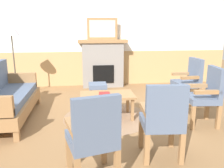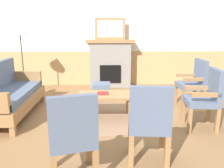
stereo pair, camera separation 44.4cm
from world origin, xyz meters
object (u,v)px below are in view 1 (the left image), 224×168
object	(u,v)px
framed_picture	(102,29)
book_on_table	(104,93)
armchair_near_fireplace	(189,79)
footstool	(98,87)
fireplace	(103,63)
floor_lamp_by_couch	(11,34)
couch	(7,98)
armchair_front_center	(93,134)
coffee_table	(107,97)
armchair_front_left	(163,118)
armchair_by_window_left	(206,93)

from	to	relation	value
framed_picture	book_on_table	distance (m)	2.55
book_on_table	armchair_near_fireplace	distance (m)	1.93
footstool	armchair_near_fireplace	bearing A→B (deg)	-17.55
fireplace	floor_lamp_by_couch	xyz separation A→B (m)	(-2.08, -0.81, 0.80)
framed_picture	couch	world-z (taller)	framed_picture
armchair_near_fireplace	armchair_front_center	bearing A→B (deg)	-132.36
couch	footstool	distance (m)	1.96
book_on_table	fireplace	bearing A→B (deg)	85.64
fireplace	footstool	world-z (taller)	fireplace
framed_picture	coffee_table	distance (m)	2.58
couch	armchair_front_center	xyz separation A→B (m)	(1.41, -1.88, 0.14)
armchair_near_fireplace	armchair_front_left	bearing A→B (deg)	-122.49
armchair_front_left	coffee_table	bearing A→B (deg)	110.02
armchair_by_window_left	armchair_front_left	world-z (taller)	same
couch	coffee_table	xyz separation A→B (m)	(1.75, -0.10, -0.01)
fireplace	armchair_by_window_left	world-z (taller)	fireplace
armchair_near_fireplace	armchair_front_center	xyz separation A→B (m)	(-2.13, -2.34, 0.00)
couch	armchair_near_fireplace	distance (m)	3.58
couch	fireplace	bearing A→B (deg)	49.48
framed_picture	armchair_by_window_left	distance (m)	3.32
book_on_table	armchair_front_left	xyz separation A→B (m)	(0.57, -1.44, 0.08)
book_on_table	footstool	distance (m)	1.17
armchair_near_fireplace	armchair_by_window_left	distance (m)	1.08
framed_picture	book_on_table	size ratio (longest dim) A/B	4.19
coffee_table	armchair_front_left	distance (m)	1.54
book_on_table	footstool	world-z (taller)	book_on_table
fireplace	armchair_by_window_left	distance (m)	3.17
framed_picture	coffee_table	size ratio (longest dim) A/B	0.83
coffee_table	armchair_near_fireplace	size ratio (longest dim) A/B	0.98
framed_picture	armchair_front_center	distance (m)	4.23
armchair_front_center	armchair_by_window_left	bearing A→B (deg)	33.45
couch	book_on_table	distance (m)	1.70
coffee_table	couch	bearing A→B (deg)	176.58
coffee_table	armchair_front_center	size ratio (longest dim) A/B	0.98
framed_picture	armchair_front_left	size ratio (longest dim) A/B	0.82
framed_picture	floor_lamp_by_couch	world-z (taller)	framed_picture
footstool	fireplace	bearing A→B (deg)	79.12
couch	floor_lamp_by_couch	distance (m)	1.75
fireplace	coffee_table	xyz separation A→B (m)	(-0.13, -2.30, -0.27)
fireplace	armchair_front_left	bearing A→B (deg)	-83.91
coffee_table	armchair_by_window_left	bearing A→B (deg)	-17.38
coffee_table	fireplace	bearing A→B (deg)	86.86
fireplace	framed_picture	bearing A→B (deg)	90.00
fireplace	armchair_by_window_left	xyz separation A→B (m)	(1.48, -2.80, -0.11)
armchair_by_window_left	armchair_front_left	bearing A→B (deg)	-138.90
fireplace	armchair_by_window_left	size ratio (longest dim) A/B	1.33
armchair_front_center	coffee_table	bearing A→B (deg)	79.39
coffee_table	floor_lamp_by_couch	distance (m)	2.67
footstool	armchair_front_left	distance (m)	2.68
book_on_table	armchair_front_left	bearing A→B (deg)	-68.28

